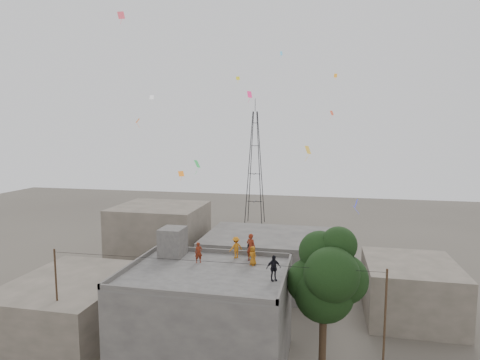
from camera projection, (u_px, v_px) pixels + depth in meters
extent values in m
cube|color=#4A4745|center=(206.00, 319.00, 25.23)|extent=(10.00, 8.00, 6.00)
cube|color=#4A4845|center=(206.00, 273.00, 24.87)|extent=(10.00, 8.00, 0.10)
cube|color=#4A4745|center=(222.00, 251.00, 28.66)|extent=(10.00, 0.15, 0.30)
cube|color=#4A4745|center=(184.00, 294.00, 21.04)|extent=(10.00, 0.15, 0.30)
cube|color=#4A4745|center=(285.00, 275.00, 23.82)|extent=(0.15, 8.00, 0.30)
cube|color=#4A4745|center=(133.00, 264.00, 25.88)|extent=(0.15, 8.00, 0.30)
cube|color=#4A4745|center=(173.00, 242.00, 27.94)|extent=(1.60, 1.80, 2.00)
cube|color=#5B5448|center=(72.00, 305.00, 29.59)|extent=(8.00, 10.00, 4.00)
cube|color=#4A4745|center=(269.00, 260.00, 38.46)|extent=(12.00, 9.00, 5.00)
cube|color=#5B5448|center=(160.00, 238.00, 42.79)|extent=(9.00, 8.00, 7.00)
cube|color=#5B5448|center=(410.00, 289.00, 32.10)|extent=(7.00, 8.00, 4.40)
cylinder|color=black|center=(323.00, 343.00, 24.33)|extent=(0.44, 0.44, 4.00)
cylinder|color=black|center=(326.00, 317.00, 24.21)|extent=(0.64, 0.91, 2.14)
sphere|color=black|center=(324.00, 292.00, 23.95)|extent=(3.60, 3.60, 3.60)
sphere|color=black|center=(343.00, 279.00, 23.92)|extent=(3.00, 3.00, 3.00)
sphere|color=black|center=(309.00, 282.00, 24.58)|extent=(2.80, 2.80, 2.80)
sphere|color=black|center=(332.00, 275.00, 22.93)|extent=(3.20, 3.20, 3.20)
sphere|color=black|center=(320.00, 252.00, 24.63)|extent=(2.60, 2.60, 2.60)
sphere|color=black|center=(339.00, 245.00, 24.04)|extent=(2.20, 2.20, 2.20)
cylinder|color=black|center=(57.00, 305.00, 25.68)|extent=(0.12, 0.12, 7.40)
cylinder|color=black|center=(384.00, 334.00, 21.98)|extent=(0.12, 0.12, 7.40)
cylinder|color=black|center=(208.00, 261.00, 23.42)|extent=(20.00, 0.52, 0.02)
cylinder|color=black|center=(249.00, 169.00, 63.54)|extent=(1.27, 1.27, 18.01)
cylinder|color=black|center=(259.00, 169.00, 63.19)|extent=(1.27, 1.27, 18.01)
cylinder|color=black|center=(261.00, 168.00, 64.84)|extent=(1.27, 1.27, 18.01)
cylinder|color=black|center=(251.00, 168.00, 65.19)|extent=(1.27, 1.27, 18.01)
cube|color=black|center=(255.00, 201.00, 64.83)|extent=(2.36, 0.08, 0.08)
cube|color=black|center=(255.00, 201.00, 64.83)|extent=(0.08, 2.36, 0.08)
cube|color=black|center=(255.00, 174.00, 64.30)|extent=(1.81, 0.08, 0.08)
cube|color=black|center=(255.00, 174.00, 64.30)|extent=(0.08, 1.81, 0.08)
cube|color=black|center=(255.00, 146.00, 63.77)|extent=(1.26, 0.08, 0.08)
cube|color=black|center=(255.00, 146.00, 63.77)|extent=(0.08, 1.26, 0.08)
cube|color=black|center=(255.00, 123.00, 63.34)|extent=(0.82, 0.08, 0.08)
cube|color=black|center=(255.00, 123.00, 63.34)|extent=(0.08, 0.82, 0.08)
cylinder|color=black|center=(255.00, 105.00, 63.01)|extent=(0.08, 0.08, 2.00)
imported|color=maroon|center=(251.00, 247.00, 26.85)|extent=(0.81, 0.69, 1.88)
imported|color=#A95F13|center=(253.00, 256.00, 26.04)|extent=(0.73, 0.69, 1.26)
imported|color=black|center=(251.00, 248.00, 27.58)|extent=(0.81, 0.78, 1.32)
imported|color=black|center=(274.00, 268.00, 23.28)|extent=(0.96, 0.77, 1.52)
imported|color=#C57216|center=(236.00, 247.00, 27.54)|extent=(1.09, 1.04, 1.49)
imported|color=maroon|center=(199.00, 253.00, 26.54)|extent=(0.60, 0.54, 1.37)
plane|color=orange|center=(181.00, 174.00, 31.51)|extent=(0.46, 0.46, 0.40)
plane|color=#FA2771|center=(250.00, 94.00, 31.51)|extent=(0.34, 0.50, 0.50)
plane|color=yellow|center=(238.00, 78.00, 37.41)|extent=(0.35, 0.20, 0.29)
plane|color=#282DE5|center=(356.00, 203.00, 23.93)|extent=(0.22, 0.52, 0.49)
plane|color=white|center=(152.00, 97.00, 36.42)|extent=(0.41, 0.19, 0.36)
plane|color=orange|center=(336.00, 76.00, 34.47)|extent=(0.29, 0.25, 0.32)
plane|color=green|center=(197.00, 164.00, 26.08)|extent=(0.54, 0.55, 0.49)
plane|color=#EB5537|center=(332.00, 113.00, 32.73)|extent=(0.34, 0.43, 0.36)
plane|color=orange|center=(138.00, 121.00, 28.90)|extent=(0.33, 0.44, 0.30)
plane|color=#51BFF4|center=(281.00, 53.00, 38.55)|extent=(0.29, 0.34, 0.37)
plane|color=#E5485A|center=(121.00, 15.00, 26.43)|extent=(0.46, 0.21, 0.41)
plane|color=gold|center=(308.00, 150.00, 25.54)|extent=(0.45, 0.59, 0.51)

